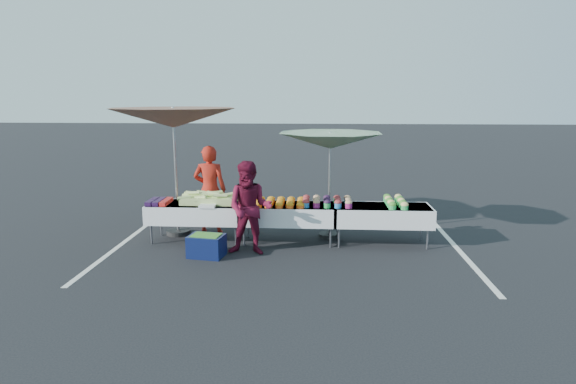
# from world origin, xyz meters

# --- Properties ---
(ground) EXTENTS (80.00, 80.00, 0.00)m
(ground) POSITION_xyz_m (0.00, 0.00, 0.00)
(ground) COLOR black
(stripe_left) EXTENTS (0.10, 5.00, 0.00)m
(stripe_left) POSITION_xyz_m (-3.20, 0.00, 0.00)
(stripe_left) COLOR silver
(stripe_left) RESTS_ON ground
(stripe_right) EXTENTS (0.10, 5.00, 0.00)m
(stripe_right) POSITION_xyz_m (3.20, 0.00, 0.00)
(stripe_right) COLOR silver
(stripe_right) RESTS_ON ground
(table_left) EXTENTS (1.86, 0.81, 0.75)m
(table_left) POSITION_xyz_m (-1.80, 0.00, 0.58)
(table_left) COLOR white
(table_left) RESTS_ON ground
(table_center) EXTENTS (1.86, 0.81, 0.75)m
(table_center) POSITION_xyz_m (0.00, 0.00, 0.58)
(table_center) COLOR white
(table_center) RESTS_ON ground
(table_right) EXTENTS (1.86, 0.81, 0.75)m
(table_right) POSITION_xyz_m (1.80, 0.00, 0.58)
(table_right) COLOR white
(table_right) RESTS_ON ground
(berry_punnets) EXTENTS (0.40, 0.54, 0.08)m
(berry_punnets) POSITION_xyz_m (-2.51, -0.06, 0.79)
(berry_punnets) COLOR black
(berry_punnets) RESTS_ON table_left
(corn_pile) EXTENTS (1.16, 0.57, 0.26)m
(corn_pile) POSITION_xyz_m (-1.55, 0.04, 0.84)
(corn_pile) COLOR #B1C866
(corn_pile) RESTS_ON table_left
(plastic_bags) EXTENTS (0.30, 0.25, 0.05)m
(plastic_bags) POSITION_xyz_m (-1.50, -0.30, 0.78)
(plastic_bags) COLOR white
(plastic_bags) RESTS_ON table_left
(carrot_bowls) EXTENTS (0.95, 0.69, 0.11)m
(carrot_bowls) POSITION_xyz_m (-0.15, -0.01, 0.80)
(carrot_bowls) COLOR #EE5B1A
(carrot_bowls) RESTS_ON table_center
(potato_cups) EXTENTS (0.94, 0.58, 0.16)m
(potato_cups) POSITION_xyz_m (0.75, 0.00, 0.83)
(potato_cups) COLOR #2779BA
(potato_cups) RESTS_ON table_right
(bean_baskets) EXTENTS (0.36, 0.86, 0.15)m
(bean_baskets) POSITION_xyz_m (2.06, 0.08, 0.82)
(bean_baskets) COLOR green
(bean_baskets) RESTS_ON table_right
(vendor) EXTENTS (0.68, 0.45, 1.83)m
(vendor) POSITION_xyz_m (-1.64, 0.55, 0.91)
(vendor) COLOR #AE1F13
(vendor) RESTS_ON ground
(customer) EXTENTS (0.85, 0.68, 1.69)m
(customer) POSITION_xyz_m (-0.63, -0.75, 0.85)
(customer) COLOR maroon
(customer) RESTS_ON ground
(umbrella_left) EXTENTS (2.78, 2.78, 2.61)m
(umbrella_left) POSITION_xyz_m (-2.30, 0.40, 2.36)
(umbrella_left) COLOR black
(umbrella_left) RESTS_ON ground
(umbrella_right) EXTENTS (2.71, 2.71, 2.13)m
(umbrella_right) POSITION_xyz_m (0.80, 0.40, 1.94)
(umbrella_right) COLOR black
(umbrella_right) RESTS_ON ground
(storage_bin) EXTENTS (0.67, 0.54, 0.40)m
(storage_bin) POSITION_xyz_m (-1.39, -0.94, 0.21)
(storage_bin) COLOR #0C163F
(storage_bin) RESTS_ON ground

